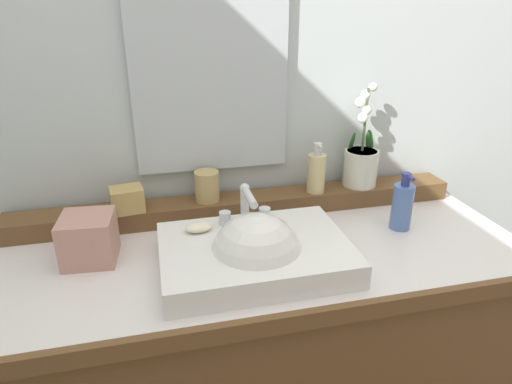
{
  "coord_description": "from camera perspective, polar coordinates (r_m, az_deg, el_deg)",
  "views": [
    {
      "loc": [
        -0.25,
        -1.01,
        1.49
      ],
      "look_at": [
        -0.01,
        -0.02,
        1.05
      ],
      "focal_mm": 31.05,
      "sensor_mm": 36.0,
      "label": 1
    }
  ],
  "objects": [
    {
      "name": "vanity_cabinet",
      "position": [
        1.48,
        0.2,
        -21.83
      ],
      "size": [
        1.47,
        0.58,
        0.87
      ],
      "color": "brown",
      "rests_on": "ground"
    },
    {
      "name": "tumbler_cup",
      "position": [
        1.34,
        -6.33,
        0.76
      ],
      "size": [
        0.07,
        0.07,
        0.09
      ],
      "primitive_type": "cylinder",
      "color": "tan",
      "rests_on": "back_ledge"
    },
    {
      "name": "wall_back",
      "position": [
        1.45,
        -3.56,
        14.27
      ],
      "size": [
        3.18,
        0.2,
        2.52
      ],
      "primitive_type": "cube",
      "color": "silver",
      "rests_on": "ground"
    },
    {
      "name": "potted_plant",
      "position": [
        1.48,
        13.36,
        3.95
      ],
      "size": [
        0.11,
        0.11,
        0.33
      ],
      "color": "silver",
      "rests_on": "back_ledge"
    },
    {
      "name": "back_ledge",
      "position": [
        1.39,
        -1.93,
        -1.71
      ],
      "size": [
        1.39,
        0.11,
        0.06
      ],
      "primitive_type": "cube",
      "color": "brown",
      "rests_on": "vanity_cabinet"
    },
    {
      "name": "sink_basin",
      "position": [
        1.12,
        -0.04,
        -8.23
      ],
      "size": [
        0.47,
        0.33,
        0.27
      ],
      "color": "white",
      "rests_on": "vanity_cabinet"
    },
    {
      "name": "mirror",
      "position": [
        1.32,
        -5.96,
        16.39
      ],
      "size": [
        0.46,
        0.02,
        0.65
      ],
      "primitive_type": "cube",
      "color": "silver"
    },
    {
      "name": "tissue_box",
      "position": [
        1.22,
        -20.73,
        -5.61
      ],
      "size": [
        0.14,
        0.14,
        0.12
      ],
      "primitive_type": "cube",
      "rotation": [
        0.0,
        0.0,
        -0.08
      ],
      "color": "tan",
      "rests_on": "vanity_cabinet"
    },
    {
      "name": "lotion_bottle",
      "position": [
        1.36,
        18.32,
        -1.66
      ],
      "size": [
        0.06,
        0.06,
        0.17
      ],
      "color": "#5171B3",
      "rests_on": "vanity_cabinet"
    },
    {
      "name": "trinket_box",
      "position": [
        1.33,
        -16.27,
        -0.92
      ],
      "size": [
        0.1,
        0.09,
        0.07
      ],
      "primitive_type": "cube",
      "rotation": [
        0.0,
        0.0,
        0.15
      ],
      "color": "tan",
      "rests_on": "back_ledge"
    },
    {
      "name": "soap_bar",
      "position": [
        1.17,
        -7.41,
        -4.55
      ],
      "size": [
        0.07,
        0.04,
        0.02
      ],
      "primitive_type": "ellipsoid",
      "color": "#EEE0C4",
      "rests_on": "sink_basin"
    },
    {
      "name": "soap_dispenser",
      "position": [
        1.4,
        7.8,
        2.57
      ],
      "size": [
        0.06,
        0.06,
        0.16
      ],
      "color": "#D5C287",
      "rests_on": "back_ledge"
    }
  ]
}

